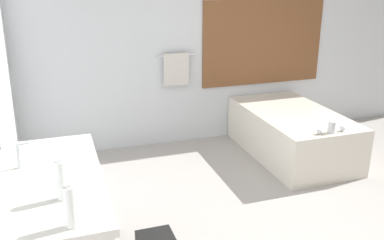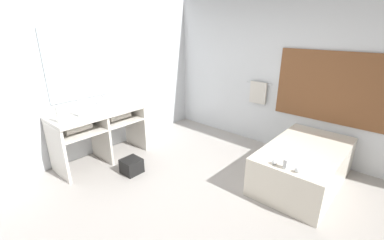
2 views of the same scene
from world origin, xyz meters
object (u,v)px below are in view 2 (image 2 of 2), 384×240
object	(u,v)px
water_bottle_1	(58,115)
waste_bin	(132,166)
water_bottle_2	(79,109)
bathtub	(304,163)

from	to	relation	value
water_bottle_1	waste_bin	distance (m)	1.27
water_bottle_2	waste_bin	bearing A→B (deg)	31.35
water_bottle_2	waste_bin	xyz separation A→B (m)	(0.63, 0.38, -0.89)
bathtub	waste_bin	xyz separation A→B (m)	(-2.06, -1.49, -0.19)
bathtub	water_bottle_2	world-z (taller)	water_bottle_2
waste_bin	bathtub	bearing A→B (deg)	35.95
bathtub	waste_bin	bearing A→B (deg)	-144.05
water_bottle_2	waste_bin	distance (m)	1.15
bathtub	water_bottle_2	size ratio (longest dim) A/B	6.45
bathtub	water_bottle_1	bearing A→B (deg)	-140.54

